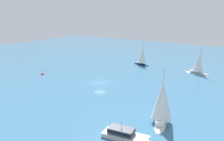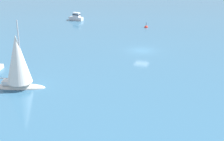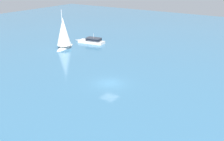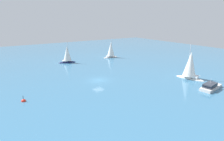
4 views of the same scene
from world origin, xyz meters
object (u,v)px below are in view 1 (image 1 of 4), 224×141
launch (125,134)px  sailboat (198,63)px  channel_buoy (43,74)px  yacht (162,104)px  ketch (142,57)px

launch → sailboat: (41.39, 0.23, 2.31)m
channel_buoy → yacht: bearing=-102.7°
launch → sailboat: sailboat is taller
launch → sailboat: size_ratio=1.00×
launch → ketch: size_ratio=1.05×
sailboat → channel_buoy: bearing=-144.9°
yacht → channel_buoy: 39.93m
yacht → ketch: size_ratio=1.20×
launch → yacht: bearing=62.8°
launch → channel_buoy: bearing=148.3°
launch → channel_buoy: (15.96, 36.32, -0.61)m
sailboat → channel_buoy: (-25.43, 36.08, -2.93)m
yacht → launch: bearing=145.3°
yacht → sailboat: size_ratio=1.14×
launch → channel_buoy: launch is taller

